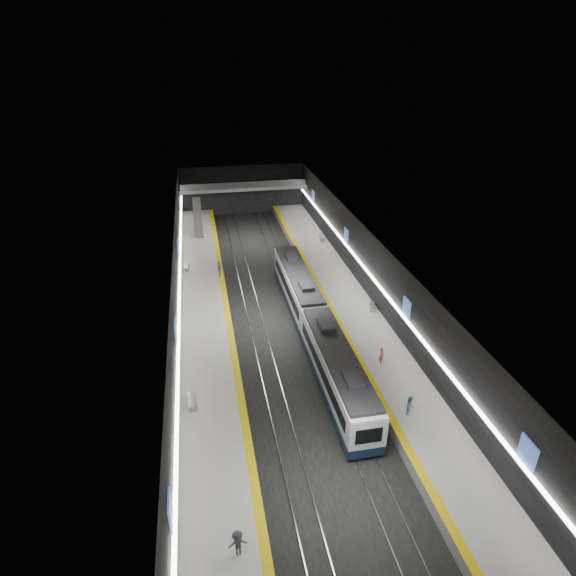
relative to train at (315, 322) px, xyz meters
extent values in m
plane|color=black|center=(-2.50, 4.74, -2.20)|extent=(70.00, 70.00, 0.00)
cube|color=beige|center=(-2.50, 4.74, 5.80)|extent=(20.00, 70.00, 0.04)
cube|color=black|center=(-12.50, 4.74, 1.80)|extent=(0.04, 70.00, 8.00)
cube|color=black|center=(7.50, 4.74, 1.80)|extent=(0.04, 70.00, 8.00)
cube|color=black|center=(-2.50, 39.74, 1.80)|extent=(20.00, 0.04, 8.00)
cube|color=slate|center=(-10.00, 4.74, -1.70)|extent=(5.00, 70.00, 1.00)
cube|color=#B1B1AC|center=(-10.00, 4.74, -1.19)|extent=(5.00, 70.00, 0.02)
cube|color=yellow|center=(-7.80, 4.74, -1.18)|extent=(0.60, 70.00, 0.02)
cube|color=slate|center=(5.00, 4.74, -1.70)|extent=(5.00, 70.00, 1.00)
cube|color=#B1B1AC|center=(5.00, 4.74, -1.19)|extent=(5.00, 70.00, 0.02)
cube|color=yellow|center=(2.80, 4.74, -1.18)|extent=(0.60, 70.00, 0.02)
cube|color=gray|center=(-5.72, 4.74, -2.14)|extent=(0.08, 70.00, 0.12)
cube|color=gray|center=(-4.28, 4.74, -2.14)|extent=(0.08, 70.00, 0.12)
cube|color=gray|center=(-0.72, 4.74, -2.14)|extent=(0.08, 70.00, 0.12)
cube|color=gray|center=(0.72, 4.74, -2.14)|extent=(0.08, 70.00, 0.12)
cube|color=#0F2038|center=(0.00, -7.50, -1.45)|extent=(2.65, 15.00, 0.80)
cube|color=silver|center=(0.00, -7.50, 0.20)|extent=(2.65, 15.00, 2.50)
cube|color=black|center=(0.00, -7.50, 1.60)|extent=(2.44, 14.25, 0.30)
cube|color=black|center=(0.00, -7.50, 0.25)|extent=(2.69, 13.20, 1.00)
cube|color=black|center=(0.00, -15.02, 0.15)|extent=(1.85, 0.05, 1.20)
cube|color=#0F2038|center=(0.00, 7.50, -1.45)|extent=(2.65, 15.00, 0.80)
cube|color=silver|center=(0.00, 7.50, 0.20)|extent=(2.65, 15.00, 2.50)
cube|color=black|center=(0.00, 7.50, 1.60)|extent=(2.44, 14.25, 0.30)
cube|color=black|center=(0.00, 7.50, 0.25)|extent=(2.69, 13.20, 1.00)
cube|color=black|center=(0.00, -0.02, 0.15)|extent=(1.85, 0.05, 1.20)
cube|color=#3959AB|center=(-12.42, -20.26, 2.30)|extent=(0.10, 1.50, 2.20)
cube|color=#3959AB|center=(-12.42, -3.26, 2.30)|extent=(0.10, 1.50, 2.20)
cube|color=#3959AB|center=(-12.42, 14.74, 2.30)|extent=(0.10, 1.50, 2.20)
cube|color=#3959AB|center=(-12.42, 31.74, 2.30)|extent=(0.10, 1.50, 2.20)
cube|color=#3959AB|center=(7.42, -20.26, 2.30)|extent=(0.10, 1.50, 2.20)
cube|color=#3959AB|center=(7.42, -3.26, 2.30)|extent=(0.10, 1.50, 2.20)
cube|color=#3959AB|center=(7.42, 14.74, 2.30)|extent=(0.10, 1.50, 2.20)
cube|color=#3959AB|center=(7.42, 31.74, 2.30)|extent=(0.10, 1.50, 2.20)
cube|color=white|center=(-12.30, 4.74, 1.60)|extent=(0.25, 68.60, 0.12)
cube|color=white|center=(7.30, 4.74, 1.60)|extent=(0.25, 68.60, 0.12)
cube|color=gray|center=(-2.50, 37.74, 2.80)|extent=(20.00, 3.00, 0.50)
cube|color=#47474C|center=(-2.50, 36.29, 3.55)|extent=(19.60, 0.08, 1.00)
cube|color=#99999E|center=(-10.00, 30.74, 0.70)|extent=(1.20, 7.50, 3.92)
cube|color=#99999E|center=(-11.55, -7.95, -0.98)|extent=(0.64, 1.84, 0.44)
cube|color=#99999E|center=(-11.78, 17.02, -0.97)|extent=(0.62, 1.87, 0.45)
cube|color=#99999E|center=(7.00, 3.47, -0.99)|extent=(1.02, 1.76, 0.42)
cube|color=#99999E|center=(6.71, 23.42, -0.95)|extent=(0.87, 2.04, 0.48)
imported|color=#D64F51|center=(4.42, -5.80, -0.40)|extent=(0.57, 0.68, 1.60)
imported|color=teal|center=(4.31, -12.01, -0.44)|extent=(0.89, 0.93, 1.52)
imported|color=#BBB4AB|center=(-8.00, 14.30, -0.26)|extent=(0.85, 1.19, 1.87)
imported|color=#3B3A41|center=(-9.23, -20.61, -0.39)|extent=(1.09, 0.69, 1.62)
camera|label=1|loc=(-9.73, -37.34, 23.30)|focal=30.00mm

